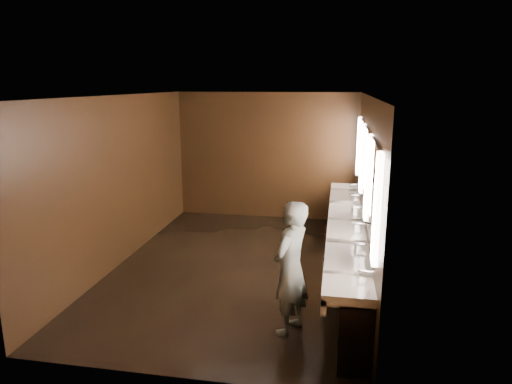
{
  "coord_description": "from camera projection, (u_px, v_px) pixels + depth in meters",
  "views": [
    {
      "loc": [
        1.55,
        -6.96,
        2.99
      ],
      "look_at": [
        0.3,
        0.0,
        1.29
      ],
      "focal_mm": 32.0,
      "sensor_mm": 36.0,
      "label": 1
    }
  ],
  "objects": [
    {
      "name": "wall_back",
      "position": [
        267.0,
        156.0,
        10.17
      ],
      "size": [
        4.0,
        0.02,
        2.8
      ],
      "primitive_type": "cube",
      "color": "black",
      "rests_on": "floor"
    },
    {
      "name": "ceiling",
      "position": [
        237.0,
        96.0,
        6.97
      ],
      "size": [
        4.0,
        6.0,
        0.02
      ],
      "primitive_type": "cube",
      "color": "#2D2D2B",
      "rests_on": "wall_back"
    },
    {
      "name": "person",
      "position": [
        291.0,
        268.0,
        5.46
      ],
      "size": [
        0.6,
        0.71,
        1.65
      ],
      "primitive_type": "imported",
      "rotation": [
        0.0,
        0.0,
        -1.98
      ],
      "color": "#9CD3E9",
      "rests_on": "floor"
    },
    {
      "name": "wall_left",
      "position": [
        121.0,
        180.0,
        7.64
      ],
      "size": [
        0.02,
        6.0,
        2.8
      ],
      "primitive_type": "cube",
      "color": "black",
      "rests_on": "floor"
    },
    {
      "name": "mirror_band",
      "position": [
        366.0,
        167.0,
        6.87
      ],
      "size": [
        0.06,
        5.03,
        1.15
      ],
      "color": "#FDE1D1",
      "rests_on": "wall_right"
    },
    {
      "name": "wall_front",
      "position": [
        171.0,
        251.0,
        4.42
      ],
      "size": [
        4.0,
        0.02,
        2.8
      ],
      "primitive_type": "cube",
      "color": "black",
      "rests_on": "floor"
    },
    {
      "name": "floor",
      "position": [
        238.0,
        266.0,
        7.62
      ],
      "size": [
        6.0,
        6.0,
        0.0
      ],
      "primitive_type": "plane",
      "color": "black",
      "rests_on": "ground"
    },
    {
      "name": "trash_bin",
      "position": [
        334.0,
        273.0,
        6.72
      ],
      "size": [
        0.41,
        0.41,
        0.52
      ],
      "primitive_type": "cylinder",
      "rotation": [
        0.0,
        0.0,
        -0.27
      ],
      "color": "black",
      "rests_on": "floor"
    },
    {
      "name": "wall_right",
      "position": [
        366.0,
        190.0,
        6.95
      ],
      "size": [
        0.02,
        6.0,
        2.8
      ],
      "primitive_type": "cube",
      "color": "black",
      "rests_on": "floor"
    },
    {
      "name": "sink_counter",
      "position": [
        349.0,
        245.0,
        7.2
      ],
      "size": [
        0.55,
        5.4,
        1.01
      ],
      "color": "black",
      "rests_on": "floor"
    }
  ]
}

